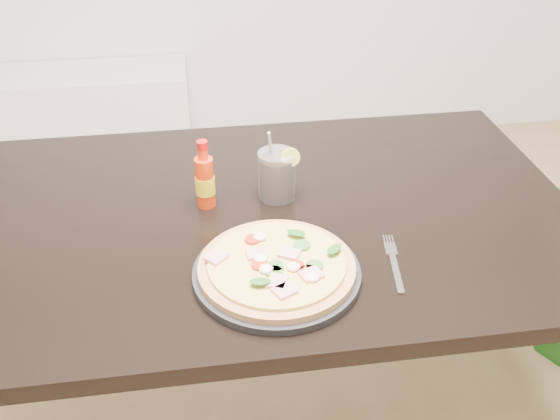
{
  "coord_description": "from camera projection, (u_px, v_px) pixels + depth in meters",
  "views": [
    {
      "loc": [
        -0.07,
        -0.72,
        1.55
      ],
      "look_at": [
        0.09,
        0.34,
        0.83
      ],
      "focal_mm": 40.0,
      "sensor_mm": 36.0,
      "label": 1
    }
  ],
  "objects": [
    {
      "name": "dining_table",
      "position": [
        273.0,
        239.0,
        1.48
      ],
      "size": [
        1.4,
        0.9,
        0.75
      ],
      "color": "black",
      "rests_on": "ground"
    },
    {
      "name": "plate",
      "position": [
        277.0,
        273.0,
        1.23
      ],
      "size": [
        0.33,
        0.33,
        0.02
      ],
      "primitive_type": "cylinder",
      "color": "black",
      "rests_on": "dining_table"
    },
    {
      "name": "pizza",
      "position": [
        277.0,
        266.0,
        1.22
      ],
      "size": [
        0.31,
        0.31,
        0.03
      ],
      "color": "tan",
      "rests_on": "plate"
    },
    {
      "name": "hot_sauce_bottle",
      "position": [
        205.0,
        181.0,
        1.41
      ],
      "size": [
        0.05,
        0.05,
        0.17
      ],
      "rotation": [
        0.0,
        0.0,
        0.28
      ],
      "color": "red",
      "rests_on": "dining_table"
    },
    {
      "name": "cola_cup",
      "position": [
        277.0,
        176.0,
        1.45
      ],
      "size": [
        0.09,
        0.09,
        0.18
      ],
      "rotation": [
        0.0,
        0.0,
        -0.05
      ],
      "color": "black",
      "rests_on": "dining_table"
    },
    {
      "name": "fork",
      "position": [
        393.0,
        261.0,
        1.27
      ],
      "size": [
        0.04,
        0.19,
        0.0
      ],
      "rotation": [
        0.0,
        0.0,
        -0.15
      ],
      "color": "silver",
      "rests_on": "dining_table"
    },
    {
      "name": "media_console",
      "position": [
        40.0,
        126.0,
        2.93
      ],
      "size": [
        1.4,
        0.34,
        0.5
      ],
      "primitive_type": "cube",
      "color": "white",
      "rests_on": "ground"
    }
  ]
}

